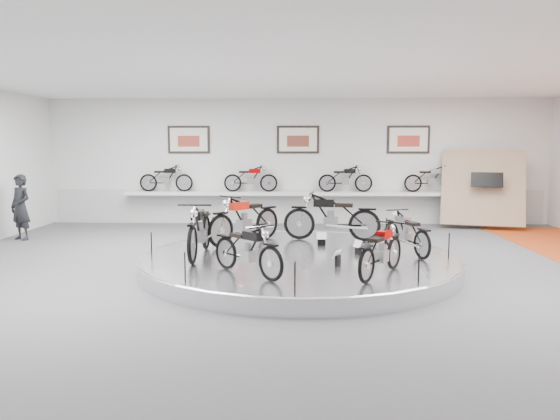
{
  "coord_description": "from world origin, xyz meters",
  "views": [
    {
      "loc": [
        -0.09,
        -10.56,
        2.5
      ],
      "look_at": [
        -0.4,
        0.6,
        1.19
      ],
      "focal_mm": 35.0,
      "sensor_mm": 36.0,
      "label": 1
    }
  ],
  "objects_px": {
    "shelf": "(298,193)",
    "bike_d": "(200,229)",
    "bike_c": "(245,219)",
    "visitor": "(21,207)",
    "bike_b": "(332,217)",
    "bike_f": "(381,250)",
    "bike_a": "(406,232)",
    "display_platform": "(299,262)",
    "bike_e": "(247,249)"
  },
  "relations": [
    {
      "from": "shelf",
      "to": "bike_b",
      "type": "bearing_deg",
      "value": -80.65
    },
    {
      "from": "bike_c",
      "to": "visitor",
      "type": "relative_size",
      "value": 1.08
    },
    {
      "from": "bike_e",
      "to": "visitor",
      "type": "height_order",
      "value": "visitor"
    },
    {
      "from": "display_platform",
      "to": "shelf",
      "type": "xyz_separation_m",
      "value": [
        0.0,
        6.4,
        0.85
      ]
    },
    {
      "from": "shelf",
      "to": "bike_c",
      "type": "bearing_deg",
      "value": -103.72
    },
    {
      "from": "shelf",
      "to": "visitor",
      "type": "relative_size",
      "value": 6.28
    },
    {
      "from": "bike_d",
      "to": "visitor",
      "type": "height_order",
      "value": "visitor"
    },
    {
      "from": "bike_e",
      "to": "bike_c",
      "type": "bearing_deg",
      "value": 141.94
    },
    {
      "from": "shelf",
      "to": "visitor",
      "type": "bearing_deg",
      "value": -157.74
    },
    {
      "from": "bike_c",
      "to": "bike_a",
      "type": "bearing_deg",
      "value": 110.09
    },
    {
      "from": "bike_b",
      "to": "bike_a",
      "type": "bearing_deg",
      "value": 141.55
    },
    {
      "from": "display_platform",
      "to": "bike_e",
      "type": "height_order",
      "value": "bike_e"
    },
    {
      "from": "bike_c",
      "to": "bike_f",
      "type": "bearing_deg",
      "value": 78.83
    },
    {
      "from": "bike_c",
      "to": "bike_d",
      "type": "bearing_deg",
      "value": 12.65
    },
    {
      "from": "visitor",
      "to": "shelf",
      "type": "bearing_deg",
      "value": 47.79
    },
    {
      "from": "bike_d",
      "to": "bike_f",
      "type": "xyz_separation_m",
      "value": [
        3.36,
        -1.57,
        -0.11
      ]
    },
    {
      "from": "shelf",
      "to": "bike_d",
      "type": "bearing_deg",
      "value": -106.84
    },
    {
      "from": "bike_b",
      "to": "visitor",
      "type": "xyz_separation_m",
      "value": [
        -8.16,
        1.61,
        0.01
      ]
    },
    {
      "from": "bike_d",
      "to": "bike_f",
      "type": "distance_m",
      "value": 3.71
    },
    {
      "from": "shelf",
      "to": "bike_f",
      "type": "distance_m",
      "value": 8.26
    },
    {
      "from": "bike_a",
      "to": "bike_c",
      "type": "distance_m",
      "value": 3.61
    },
    {
      "from": "display_platform",
      "to": "visitor",
      "type": "height_order",
      "value": "visitor"
    },
    {
      "from": "display_platform",
      "to": "shelf",
      "type": "relative_size",
      "value": 0.58
    },
    {
      "from": "display_platform",
      "to": "bike_c",
      "type": "xyz_separation_m",
      "value": [
        -1.23,
        1.37,
        0.71
      ]
    },
    {
      "from": "bike_f",
      "to": "bike_c",
      "type": "bearing_deg",
      "value": 70.9
    },
    {
      "from": "bike_b",
      "to": "bike_f",
      "type": "bearing_deg",
      "value": 109.04
    },
    {
      "from": "bike_b",
      "to": "bike_d",
      "type": "distance_m",
      "value": 3.37
    },
    {
      "from": "bike_c",
      "to": "bike_b",
      "type": "bearing_deg",
      "value": 140.14
    },
    {
      "from": "display_platform",
      "to": "bike_f",
      "type": "relative_size",
      "value": 4.21
    },
    {
      "from": "bike_a",
      "to": "bike_c",
      "type": "height_order",
      "value": "bike_c"
    },
    {
      "from": "shelf",
      "to": "bike_d",
      "type": "relative_size",
      "value": 5.84
    },
    {
      "from": "bike_a",
      "to": "bike_e",
      "type": "bearing_deg",
      "value": 102.73
    },
    {
      "from": "shelf",
      "to": "bike_a",
      "type": "relative_size",
      "value": 7.31
    },
    {
      "from": "shelf",
      "to": "bike_e",
      "type": "distance_m",
      "value": 8.19
    },
    {
      "from": "display_platform",
      "to": "shelf",
      "type": "height_order",
      "value": "shelf"
    },
    {
      "from": "display_platform",
      "to": "bike_b",
      "type": "bearing_deg",
      "value": 66.56
    },
    {
      "from": "shelf",
      "to": "bike_e",
      "type": "height_order",
      "value": "bike_e"
    },
    {
      "from": "bike_b",
      "to": "bike_f",
      "type": "relative_size",
      "value": 1.26
    },
    {
      "from": "shelf",
      "to": "bike_f",
      "type": "bearing_deg",
      "value": -80.45
    },
    {
      "from": "visitor",
      "to": "bike_c",
      "type": "bearing_deg",
      "value": 7.54
    },
    {
      "from": "bike_b",
      "to": "bike_c",
      "type": "distance_m",
      "value": 2.03
    },
    {
      "from": "bike_c",
      "to": "visitor",
      "type": "bearing_deg",
      "value": -69.03
    },
    {
      "from": "bike_d",
      "to": "visitor",
      "type": "xyz_separation_m",
      "value": [
        -5.41,
        3.55,
        0.02
      ]
    },
    {
      "from": "shelf",
      "to": "display_platform",
      "type": "bearing_deg",
      "value": -90.0
    },
    {
      "from": "shelf",
      "to": "visitor",
      "type": "xyz_separation_m",
      "value": [
        -7.4,
        -3.03,
        -0.12
      ]
    },
    {
      "from": "bike_a",
      "to": "bike_e",
      "type": "height_order",
      "value": "bike_e"
    },
    {
      "from": "bike_b",
      "to": "bike_f",
      "type": "xyz_separation_m",
      "value": [
        0.6,
        -3.5,
        -0.12
      ]
    },
    {
      "from": "bike_b",
      "to": "bike_c",
      "type": "xyz_separation_m",
      "value": [
        -1.99,
        -0.39,
        -0.01
      ]
    },
    {
      "from": "bike_a",
      "to": "bike_b",
      "type": "height_order",
      "value": "bike_b"
    },
    {
      "from": "bike_e",
      "to": "bike_a",
      "type": "bearing_deg",
      "value": 78.07
    }
  ]
}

